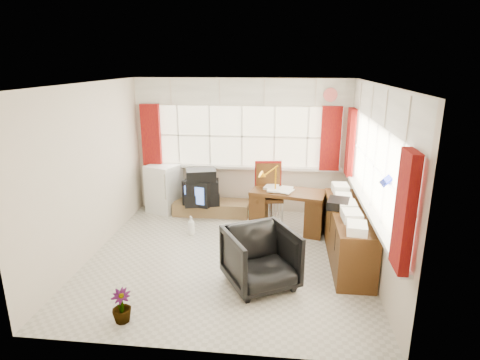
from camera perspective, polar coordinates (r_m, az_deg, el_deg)
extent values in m
plane|color=beige|center=(6.02, -1.78, -10.97)|extent=(4.00, 4.00, 0.00)
plane|color=beige|center=(7.49, 0.29, 4.74)|extent=(4.00, 0.00, 4.00)
plane|color=beige|center=(3.71, -6.35, -7.96)|extent=(4.00, 0.00, 4.00)
plane|color=beige|center=(6.16, -20.63, 1.07)|extent=(0.00, 4.00, 4.00)
plane|color=beige|center=(5.64, 18.66, -0.11)|extent=(0.00, 4.00, 4.00)
plane|color=white|center=(5.35, -2.03, 13.52)|extent=(4.00, 4.00, 0.00)
plane|color=#FFF3C9|center=(7.43, 0.28, 6.22)|extent=(3.60, 0.00, 3.60)
cube|color=white|center=(7.51, 0.24, 1.81)|extent=(3.70, 0.12, 0.05)
cube|color=white|center=(7.64, -8.77, 6.31)|extent=(0.03, 0.02, 1.10)
cube|color=white|center=(7.50, -4.32, 6.28)|extent=(0.03, 0.02, 1.10)
cube|color=white|center=(7.42, 0.27, 6.20)|extent=(0.03, 0.02, 1.10)
cube|color=white|center=(7.38, 4.93, 6.09)|extent=(0.03, 0.02, 1.10)
cube|color=white|center=(7.39, 9.61, 5.93)|extent=(0.03, 0.02, 1.10)
plane|color=#FFF3C9|center=(5.58, 18.64, 1.86)|extent=(0.00, 3.60, 3.60)
cube|color=white|center=(5.74, 17.73, -3.73)|extent=(0.12, 3.70, 0.05)
cube|color=white|center=(4.46, 21.59, -2.03)|extent=(0.02, 0.03, 1.10)
cube|color=white|center=(5.02, 19.90, 0.14)|extent=(0.02, 0.03, 1.10)
cube|color=white|center=(5.58, 18.54, 1.87)|extent=(0.02, 0.03, 1.10)
cube|color=white|center=(6.15, 17.44, 3.28)|extent=(0.02, 0.03, 1.10)
cube|color=white|center=(6.73, 16.52, 4.44)|extent=(0.02, 0.03, 1.10)
cube|color=maroon|center=(7.72, -12.52, 6.25)|extent=(0.35, 0.10, 1.15)
cube|color=maroon|center=(7.35, 12.77, 5.74)|extent=(0.35, 0.10, 1.15)
cube|color=maroon|center=(7.10, 15.43, 5.18)|extent=(0.10, 0.35, 1.15)
cube|color=maroon|center=(3.99, 22.41, -4.21)|extent=(0.10, 0.35, 1.15)
cube|color=white|center=(7.31, 0.27, 12.37)|extent=(3.95, 0.08, 0.48)
cube|color=white|center=(5.44, 19.21, 10.04)|extent=(0.08, 3.95, 0.48)
cube|color=#562E14|center=(6.76, 6.88, -1.77)|extent=(1.32, 0.85, 0.06)
cube|color=#562E14|center=(6.98, 3.03, -4.11)|extent=(0.39, 0.59, 0.64)
cube|color=#562E14|center=(6.80, 10.64, -4.96)|extent=(0.39, 0.59, 0.64)
cube|color=white|center=(6.74, 6.89, -1.46)|extent=(0.26, 0.32, 0.02)
cube|color=white|center=(6.74, 6.89, -1.43)|extent=(0.26, 0.32, 0.02)
cube|color=white|center=(6.74, 6.89, -1.40)|extent=(0.26, 0.32, 0.02)
cube|color=white|center=(6.74, 6.89, -1.37)|extent=(0.26, 0.32, 0.02)
cube|color=white|center=(6.74, 6.90, -1.33)|extent=(0.26, 0.32, 0.02)
cylinder|color=#EB9D09|center=(6.71, 5.03, -1.49)|extent=(0.10, 0.10, 0.02)
cylinder|color=#EB9D09|center=(6.65, 5.07, 0.13)|extent=(0.03, 0.03, 0.40)
cone|color=#EB9D09|center=(6.61, 5.10, 1.43)|extent=(0.18, 0.16, 0.16)
cube|color=black|center=(7.06, 4.03, -6.53)|extent=(0.53, 0.53, 0.04)
cylinder|color=silver|center=(6.96, 4.07, -4.63)|extent=(0.06, 0.06, 0.54)
cube|color=#562E14|center=(6.87, 4.11, -2.51)|extent=(0.51, 0.49, 0.06)
cube|color=#562E14|center=(7.00, 4.01, 0.37)|extent=(0.42, 0.10, 0.52)
cube|color=maroon|center=(6.99, 4.01, 0.53)|extent=(0.46, 0.12, 0.54)
imported|color=black|center=(5.19, 2.94, -11.01)|extent=(1.12, 1.13, 0.76)
cube|color=white|center=(7.12, 4.62, -6.17)|extent=(0.37, 0.15, 0.07)
cube|color=white|center=(7.02, 3.31, -4.04)|extent=(0.02, 0.11, 0.48)
cube|color=white|center=(7.02, 3.76, -4.05)|extent=(0.02, 0.11, 0.48)
cube|color=white|center=(7.02, 4.22, -4.07)|extent=(0.02, 0.11, 0.48)
cube|color=white|center=(7.02, 4.67, -4.08)|extent=(0.02, 0.11, 0.48)
cube|color=white|center=(7.02, 5.13, -4.09)|extent=(0.02, 0.11, 0.48)
cube|color=white|center=(7.02, 5.58, -4.11)|extent=(0.02, 0.11, 0.48)
cube|color=white|center=(7.02, 6.04, -4.12)|extent=(0.02, 0.11, 0.48)
cube|color=#562E14|center=(6.07, 15.01, -7.43)|extent=(0.50, 2.00, 0.75)
cube|color=white|center=(5.17, 16.27, -6.69)|extent=(0.24, 0.32, 0.10)
cube|color=white|center=(5.54, 15.60, -5.07)|extent=(0.24, 0.32, 0.10)
cube|color=white|center=(5.91, 15.02, -3.65)|extent=(0.24, 0.32, 0.10)
cube|color=white|center=(6.28, 14.51, -2.40)|extent=(0.24, 0.32, 0.10)
cube|color=white|center=(6.66, 14.06, -1.29)|extent=(0.24, 0.32, 0.10)
cube|color=black|center=(5.95, 13.82, -3.29)|extent=(0.36, 0.43, 0.12)
cube|color=olive|center=(7.61, -4.08, -3.93)|extent=(1.40, 0.50, 0.25)
cube|color=black|center=(7.40, -5.62, -1.63)|extent=(0.63, 0.59, 0.46)
cube|color=#5179E7|center=(7.20, -6.55, -2.18)|extent=(0.38, 0.13, 0.32)
cube|color=black|center=(7.41, -5.49, -2.58)|extent=(0.71, 0.55, 0.23)
cube|color=black|center=(7.34, -5.53, -0.92)|extent=(0.65, 0.52, 0.22)
cube|color=black|center=(7.28, -5.58, 0.68)|extent=(0.60, 0.48, 0.21)
cube|color=white|center=(7.79, -10.74, -1.13)|extent=(0.69, 0.69, 0.91)
cube|color=silver|center=(7.40, -10.56, -0.97)|extent=(0.03, 0.03, 0.48)
imported|color=white|center=(6.75, -6.96, -6.44)|extent=(0.17, 0.17, 0.32)
imported|color=#8DD3C9|center=(7.49, 1.50, -4.55)|extent=(0.10, 0.10, 0.17)
imported|color=black|center=(4.80, -16.51, -16.82)|extent=(0.23, 0.23, 0.39)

